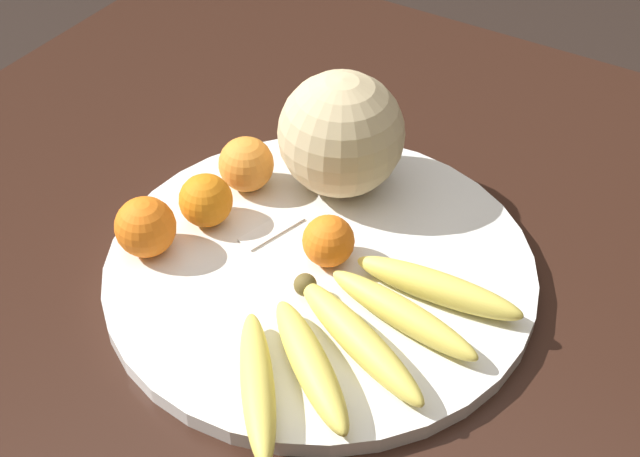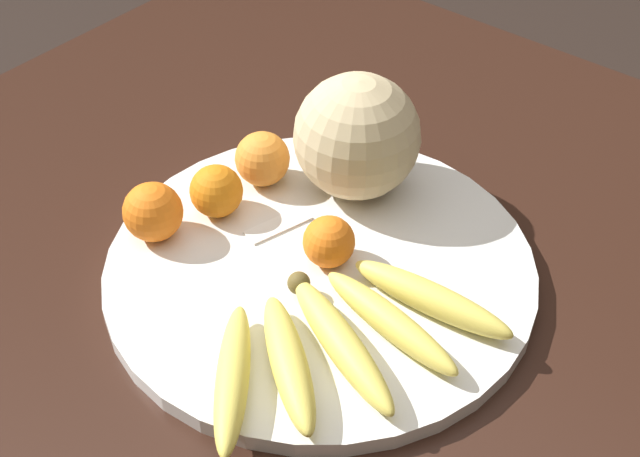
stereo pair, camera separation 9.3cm
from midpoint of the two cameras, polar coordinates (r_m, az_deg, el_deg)
kitchen_table at (r=1.04m, az=0.08°, el=-7.00°), size 1.27×1.18×0.74m
fruit_bowl at (r=0.97m, az=2.75°, el=-2.69°), size 0.47×0.47×0.02m
melon at (r=1.02m, az=5.00°, el=5.79°), size 0.15×0.15×0.15m
banana_bunch at (r=0.87m, az=4.37°, el=-7.19°), size 0.30×0.25×0.03m
orange_front_left at (r=0.95m, az=3.38°, el=-0.98°), size 0.06×0.06×0.06m
orange_front_right at (r=1.05m, az=-1.19°, el=4.38°), size 0.07×0.07×0.07m
orange_mid_center at (r=1.01m, az=-4.05°, el=2.30°), size 0.06×0.06×0.06m
orange_back_left at (r=0.98m, az=-8.01°, el=0.94°), size 0.07×0.07×0.07m
produce_tag at (r=1.01m, az=-0.06°, el=0.08°), size 0.08×0.05×0.00m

